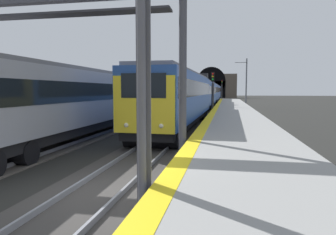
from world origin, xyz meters
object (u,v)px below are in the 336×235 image
(railway_signal_far, at_px, (222,88))
(catenary_mast_near, at_px, (159,85))
(catenary_mast_far, at_px, (246,83))
(overhead_signal_gantry, at_px, (71,33))
(train_main_approaching, at_px, (206,93))
(railway_signal_near, at_px, (142,69))
(train_adjacent_platform, at_px, (138,96))
(railway_signal_mid, at_px, (213,89))

(railway_signal_far, height_order, catenary_mast_near, catenary_mast_near)
(catenary_mast_far, bearing_deg, overhead_signal_gantry, 167.31)
(train_main_approaching, relative_size, railway_signal_near, 13.54)
(train_main_approaching, height_order, railway_signal_near, railway_signal_near)
(railway_signal_near, relative_size, railway_signal_far, 0.92)
(train_main_approaching, height_order, catenary_mast_far, catenary_mast_far)
(overhead_signal_gantry, height_order, catenary_mast_near, catenary_mast_near)
(train_main_approaching, height_order, train_adjacent_platform, train_main_approaching)
(train_adjacent_platform, relative_size, catenary_mast_near, 5.62)
(train_adjacent_platform, relative_size, overhead_signal_gantry, 4.78)
(overhead_signal_gantry, xyz_separation_m, catenary_mast_near, (54.51, 8.76, -1.08))
(railway_signal_near, distance_m, railway_signal_far, 89.50)
(railway_signal_mid, xyz_separation_m, railway_signal_far, (60.97, 0.00, 0.61))
(overhead_signal_gantry, bearing_deg, railway_signal_near, -141.32)
(overhead_signal_gantry, height_order, catenary_mast_far, catenary_mast_far)
(railway_signal_near, height_order, railway_signal_far, railway_signal_far)
(train_main_approaching, relative_size, railway_signal_far, 12.51)
(train_main_approaching, bearing_deg, railway_signal_near, 3.44)
(train_main_approaching, distance_m, catenary_mast_far, 6.50)
(catenary_mast_far, bearing_deg, railway_signal_far, 5.65)
(railway_signal_far, xyz_separation_m, catenary_mast_near, (-29.64, 13.04, 0.32))
(railway_signal_far, distance_m, catenary_mast_far, 45.50)
(railway_signal_mid, relative_size, overhead_signal_gantry, 0.54)
(overhead_signal_gantry, distance_m, catenary_mast_far, 39.86)
(railway_signal_mid, bearing_deg, railway_signal_far, -180.00)
(railway_signal_near, xyz_separation_m, railway_signal_far, (89.50, 0.00, 0.35))
(railway_signal_near, relative_size, overhead_signal_gantry, 0.62)
(train_adjacent_platform, xyz_separation_m, catenary_mast_far, (21.72, -11.23, 1.68))
(railway_signal_far, relative_size, catenary_mast_near, 0.79)
(train_main_approaching, distance_m, railway_signal_near, 44.12)
(railway_signal_mid, bearing_deg, train_adjacent_platform, -48.23)
(catenary_mast_near, bearing_deg, train_main_approaching, -144.58)
(train_adjacent_platform, bearing_deg, catenary_mast_near, -170.59)
(railway_signal_mid, relative_size, railway_signal_far, 0.81)
(catenary_mast_near, bearing_deg, catenary_mast_far, -131.75)
(train_adjacent_platform, bearing_deg, railway_signal_mid, 131.62)
(train_main_approaching, xyz_separation_m, catenary_mast_far, (0.15, -6.29, 1.63))
(overhead_signal_gantry, bearing_deg, train_adjacent_platform, 8.19)
(catenary_mast_near, relative_size, catenary_mast_far, 0.97)
(train_main_approaching, height_order, railway_signal_mid, train_main_approaching)
(train_adjacent_platform, bearing_deg, railway_signal_far, 174.10)
(train_adjacent_platform, xyz_separation_m, overhead_signal_gantry, (-17.16, -2.47, 2.63))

